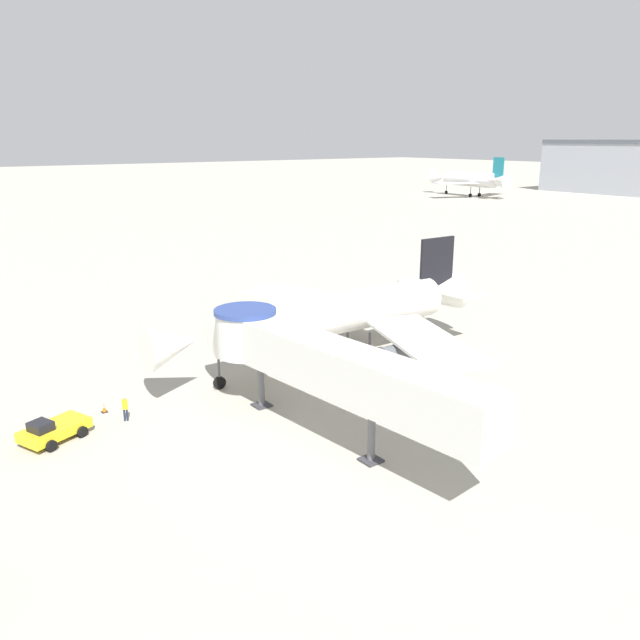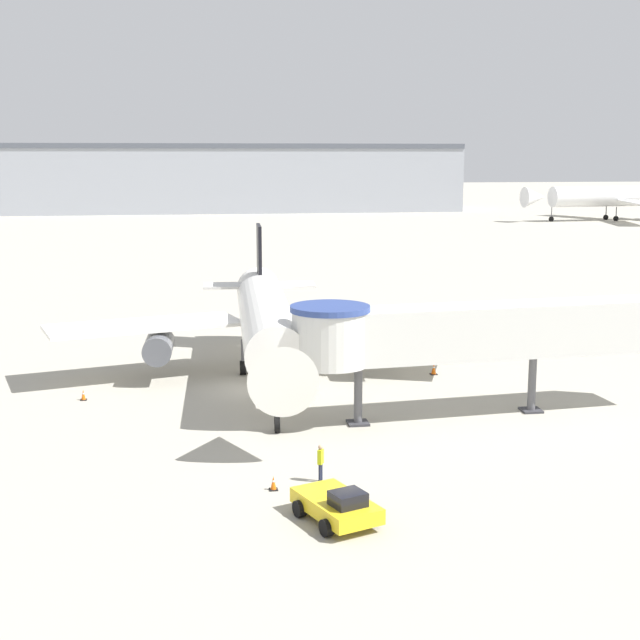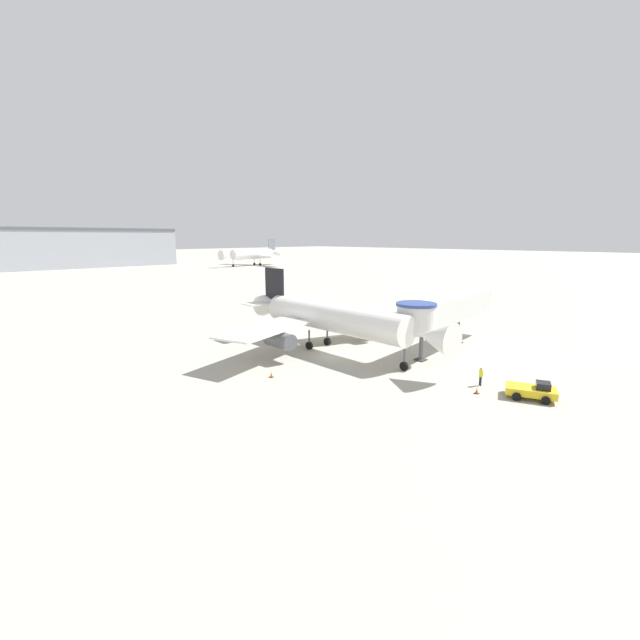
{
  "view_description": "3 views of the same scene",
  "coord_description": "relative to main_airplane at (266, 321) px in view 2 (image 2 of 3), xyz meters",
  "views": [
    {
      "loc": [
        37.55,
        -27.86,
        17.04
      ],
      "look_at": [
        4.3,
        -2.71,
        4.88
      ],
      "focal_mm": 35.0,
      "sensor_mm": 36.0,
      "label": 1
    },
    {
      "loc": [
        -3.86,
        -52.06,
        13.86
      ],
      "look_at": [
        4.46,
        2.42,
        3.65
      ],
      "focal_mm": 50.0,
      "sensor_mm": 36.0,
      "label": 2
    },
    {
      "loc": [
        -33.88,
        -31.15,
        12.9
      ],
      "look_at": [
        -1.43,
        0.84,
        4.03
      ],
      "focal_mm": 24.0,
      "sensor_mm": 36.0,
      "label": 3
    }
  ],
  "objects": [
    {
      "name": "ground_plane",
      "position": [
        -1.01,
        -1.8,
        -3.8
      ],
      "size": [
        800.0,
        800.0,
        0.0
      ],
      "primitive_type": "plane",
      "color": "#A8A393"
    },
    {
      "name": "pushback_tug_yellow",
      "position": [
        0.65,
        -22.1,
        -3.13
      ],
      "size": [
        3.26,
        4.27,
        1.46
      ],
      "rotation": [
        0.0,
        0.0,
        0.37
      ],
      "color": "yellow",
      "rests_on": "ground_plane"
    },
    {
      "name": "terminal_building",
      "position": [
        -13.93,
        173.2,
        4.55
      ],
      "size": [
        155.91,
        24.14,
        16.69
      ],
      "color": "#999EA8",
      "rests_on": "ground_plane"
    },
    {
      "name": "main_airplane",
      "position": [
        0.0,
        0.0,
        0.0
      ],
      "size": [
        28.04,
        28.71,
        8.94
      ],
      "rotation": [
        0.0,
        0.0,
        -0.04
      ],
      "color": "white",
      "rests_on": "ground_plane"
    },
    {
      "name": "traffic_cone_near_nose",
      "position": [
        -1.45,
        -18.44,
        -3.51
      ],
      "size": [
        0.36,
        0.36,
        0.61
      ],
      "color": "black",
      "rests_on": "ground_plane"
    },
    {
      "name": "jet_bridge",
      "position": [
        9.41,
        -9.3,
        0.87
      ],
      "size": [
        21.14,
        5.04,
        6.36
      ],
      "rotation": [
        0.0,
        0.0,
        0.09
      ],
      "color": "silver",
      "rests_on": "ground_plane"
    },
    {
      "name": "traffic_cone_port_wing",
      "position": [
        -10.86,
        -2.86,
        -3.51
      ],
      "size": [
        0.37,
        0.37,
        0.62
      ],
      "color": "black",
      "rests_on": "ground_plane"
    },
    {
      "name": "traffic_cone_starboard_wing",
      "position": [
        10.74,
        0.01,
        -3.44
      ],
      "size": [
        0.45,
        0.45,
        0.75
      ],
      "color": "black",
      "rests_on": "ground_plane"
    },
    {
      "name": "ground_crew_marshaller",
      "position": [
        0.66,
        -17.78,
        -2.84
      ],
      "size": [
        0.32,
        0.37,
        1.66
      ],
      "rotation": [
        0.0,
        0.0,
        4.2
      ],
      "color": "#1E2338",
      "rests_on": "ground_plane"
    },
    {
      "name": "background_jet_gray_tail",
      "position": [
        84.35,
        127.43,
        1.41
      ],
      "size": [
        34.27,
        37.2,
        11.96
      ],
      "rotation": [
        0.0,
        0.0,
        -1.47
      ],
      "color": "white",
      "rests_on": "ground_plane"
    }
  ]
}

